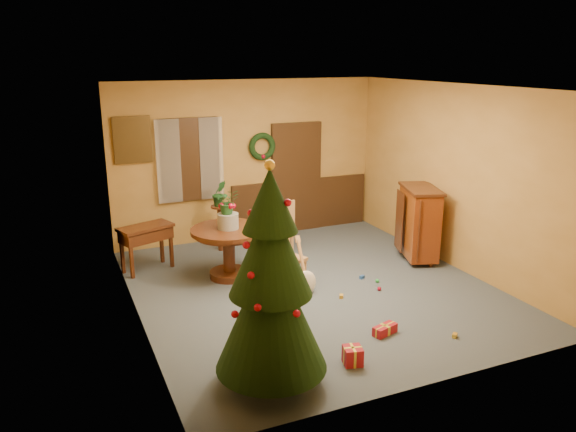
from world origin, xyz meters
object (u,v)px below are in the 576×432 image
dining_table (229,243)px  christmas_tree (271,284)px  writing_desk (146,237)px  sideboard (419,221)px  chair_near (285,254)px

dining_table → christmas_tree: size_ratio=0.48×
writing_desk → sideboard: bearing=-17.0°
dining_table → chair_near: bearing=-43.0°
dining_table → sideboard: (3.14, -0.49, 0.11)m
sideboard → chair_near: bearing=-176.9°
chair_near → writing_desk: bearing=141.0°
writing_desk → dining_table: bearing=-36.3°
writing_desk → sideboard: sideboard is taller
chair_near → sideboard: 2.48m
chair_near → writing_desk: (-1.77, 1.44, 0.06)m
dining_table → sideboard: bearing=-8.9°
dining_table → writing_desk: dining_table is taller
christmas_tree → sideboard: christmas_tree is taller
writing_desk → sideboard: size_ratio=0.74×
christmas_tree → dining_table: bearing=80.5°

